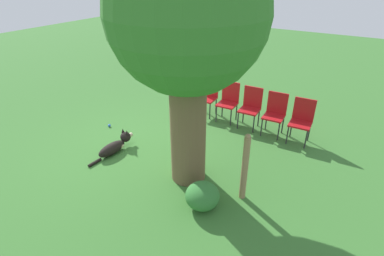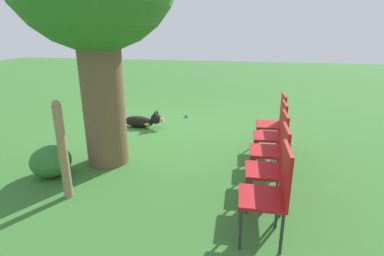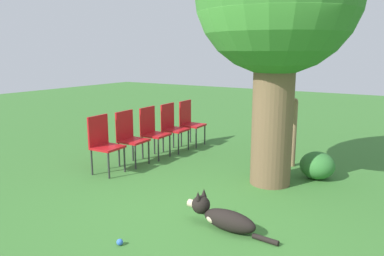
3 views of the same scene
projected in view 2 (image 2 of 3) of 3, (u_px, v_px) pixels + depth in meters
The scene contains 10 objects.
ground_plane at pixel (151, 137), 5.65m from camera, with size 30.00×30.00×0.00m, color #38702D.
dog at pixel (143, 121), 6.18m from camera, with size 1.15×0.28×0.39m.
fence_post at pixel (63, 150), 3.45m from camera, with size 0.10×0.10×1.19m.
red_chair_0 at pixel (275, 119), 4.88m from camera, with size 0.44×0.46×0.95m.
red_chair_1 at pixel (275, 130), 4.35m from camera, with size 0.44×0.46×0.95m.
red_chair_2 at pixel (274, 144), 3.81m from camera, with size 0.44×0.46×0.95m.
red_chair_3 at pixel (273, 163), 3.27m from camera, with size 0.44×0.46×0.95m.
red_chair_4 at pixel (272, 189), 2.73m from camera, with size 0.44×0.46×0.95m.
tennis_ball at pixel (186, 116), 6.92m from camera, with size 0.07×0.07×0.07m.
low_shrub at pixel (51, 161), 4.09m from camera, with size 0.54×0.54×0.43m.
Camera 2 is at (-1.80, 5.06, 1.92)m, focal length 28.00 mm.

